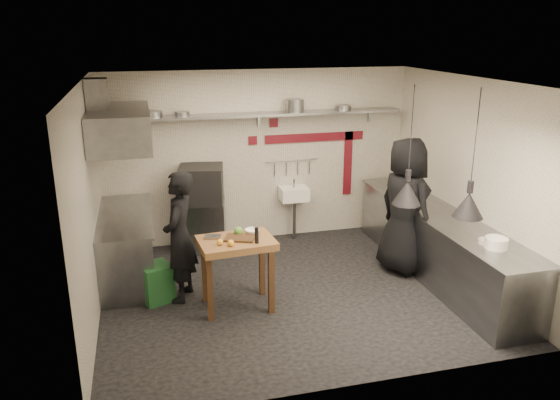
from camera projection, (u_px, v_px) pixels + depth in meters
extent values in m
plane|color=black|center=(293.00, 292.00, 7.39)|extent=(5.00, 5.00, 0.00)
plane|color=beige|center=(295.00, 81.00, 6.54)|extent=(5.00, 5.00, 0.00)
cube|color=beige|center=(259.00, 157.00, 8.90)|extent=(5.00, 0.04, 2.80)
cube|color=beige|center=(356.00, 257.00, 5.02)|extent=(5.00, 0.04, 2.80)
cube|color=beige|center=(88.00, 208.00, 6.37)|extent=(0.04, 4.20, 2.80)
cube|color=beige|center=(467.00, 180.00, 7.56)|extent=(0.04, 4.20, 2.80)
cube|color=maroon|center=(315.00, 137.00, 9.02)|extent=(1.70, 0.02, 0.14)
cube|color=maroon|center=(348.00, 163.00, 9.31)|extent=(0.14, 0.02, 1.10)
cube|color=maroon|center=(274.00, 123.00, 8.78)|extent=(0.14, 0.02, 0.14)
cube|color=maroon|center=(253.00, 140.00, 8.78)|extent=(0.14, 0.02, 0.14)
cube|color=slate|center=(261.00, 114.00, 8.52)|extent=(4.60, 0.34, 0.04)
cube|color=slate|center=(136.00, 124.00, 8.24)|extent=(0.04, 0.06, 0.24)
cube|color=slate|center=(259.00, 119.00, 8.69)|extent=(0.04, 0.06, 0.24)
cube|color=slate|center=(369.00, 115.00, 9.14)|extent=(0.04, 0.06, 0.24)
cylinder|color=slate|center=(153.00, 114.00, 8.11)|extent=(0.36, 0.36, 0.09)
cylinder|color=slate|center=(182.00, 114.00, 8.21)|extent=(0.24, 0.24, 0.07)
cylinder|color=slate|center=(295.00, 105.00, 8.61)|extent=(0.37, 0.37, 0.20)
cylinder|color=slate|center=(343.00, 107.00, 8.83)|extent=(0.32, 0.32, 0.08)
cube|color=slate|center=(205.00, 225.00, 8.70)|extent=(0.75, 0.71, 0.80)
cube|color=black|center=(201.00, 184.00, 8.46)|extent=(0.76, 0.72, 0.58)
cube|color=maroon|center=(203.00, 189.00, 8.20)|extent=(0.54, 0.13, 0.46)
cube|color=black|center=(206.00, 189.00, 8.20)|extent=(0.37, 0.09, 0.34)
cube|color=white|center=(294.00, 194.00, 9.05)|extent=(0.46, 0.34, 0.22)
cylinder|color=slate|center=(294.00, 183.00, 9.00)|extent=(0.03, 0.03, 0.14)
cylinder|color=slate|center=(294.00, 220.00, 9.15)|extent=(0.06, 0.06, 0.66)
cylinder|color=slate|center=(292.00, 160.00, 9.02)|extent=(0.90, 0.02, 0.02)
cube|color=slate|center=(438.00, 246.00, 7.76)|extent=(0.70, 3.80, 0.90)
cube|color=slate|center=(441.00, 215.00, 7.62)|extent=(0.76, 3.90, 0.03)
cylinder|color=white|center=(496.00, 243.00, 6.41)|extent=(0.31, 0.31, 0.13)
cylinder|color=white|center=(486.00, 242.00, 6.57)|extent=(0.21, 0.21, 0.05)
cube|color=slate|center=(127.00, 247.00, 7.71)|extent=(0.70, 1.90, 0.90)
cube|color=slate|center=(124.00, 216.00, 7.57)|extent=(0.76, 2.00, 0.03)
cube|color=slate|center=(120.00, 128.00, 7.21)|extent=(0.78, 1.60, 0.50)
cube|color=slate|center=(97.00, 98.00, 7.03)|extent=(0.28, 0.28, 0.50)
cube|color=#1D5527|center=(156.00, 283.00, 7.09)|extent=(0.48, 0.48, 0.50)
cube|color=#472D19|center=(240.00, 238.00, 6.74)|extent=(0.43, 0.37, 0.02)
cylinder|color=black|center=(257.00, 235.00, 6.59)|extent=(0.06, 0.06, 0.20)
sphere|color=#FFAC28|center=(220.00, 242.00, 6.54)|extent=(0.09, 0.09, 0.07)
sphere|color=#FFAC28|center=(231.00, 243.00, 6.52)|extent=(0.10, 0.10, 0.08)
sphere|color=#539B36|center=(238.00, 231.00, 6.86)|extent=(0.11, 0.11, 0.11)
cube|color=slate|center=(213.00, 237.00, 6.77)|extent=(0.22, 0.17, 0.03)
imported|color=white|center=(252.00, 231.00, 6.91)|extent=(0.22, 0.22, 0.06)
imported|color=black|center=(180.00, 237.00, 6.97)|extent=(0.60, 0.73, 1.72)
imported|color=black|center=(405.00, 206.00, 7.76)|extent=(0.87, 1.10, 1.98)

